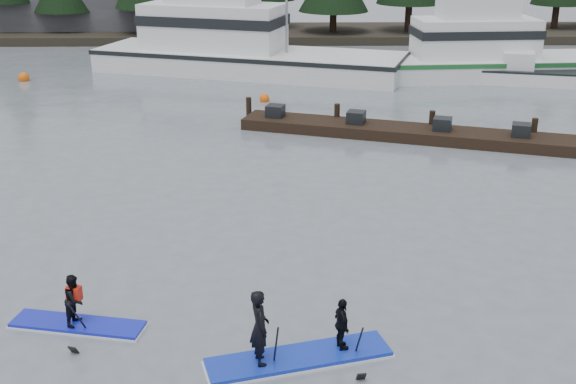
{
  "coord_description": "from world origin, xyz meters",
  "views": [
    {
      "loc": [
        -0.32,
        -13.02,
        8.28
      ],
      "look_at": [
        0.0,
        6.0,
        1.1
      ],
      "focal_mm": 45.0,
      "sensor_mm": 36.0,
      "label": 1
    }
  ],
  "objects_px": {
    "fishing_boat_large": "(240,59)",
    "paddleboard_solo": "(76,310)",
    "paddleboard_duo": "(295,340)",
    "floating_dock": "(404,132)",
    "fishing_boat_medium": "(495,66)"
  },
  "relations": [
    {
      "from": "fishing_boat_large",
      "to": "paddleboard_duo",
      "type": "height_order",
      "value": "fishing_boat_large"
    },
    {
      "from": "fishing_boat_large",
      "to": "floating_dock",
      "type": "distance_m",
      "value": 15.41
    },
    {
      "from": "fishing_boat_medium",
      "to": "floating_dock",
      "type": "bearing_deg",
      "value": -124.41
    },
    {
      "from": "paddleboard_solo",
      "to": "floating_dock",
      "type": "bearing_deg",
      "value": 68.13
    },
    {
      "from": "fishing_boat_large",
      "to": "paddleboard_duo",
      "type": "relative_size",
      "value": 4.79
    },
    {
      "from": "fishing_boat_medium",
      "to": "floating_dock",
      "type": "relative_size",
      "value": 1.11
    },
    {
      "from": "floating_dock",
      "to": "paddleboard_duo",
      "type": "relative_size",
      "value": 3.53
    },
    {
      "from": "paddleboard_solo",
      "to": "paddleboard_duo",
      "type": "distance_m",
      "value": 4.88
    },
    {
      "from": "fishing_boat_large",
      "to": "paddleboard_solo",
      "type": "relative_size",
      "value": 6.11
    },
    {
      "from": "floating_dock",
      "to": "paddleboard_solo",
      "type": "relative_size",
      "value": 4.5
    },
    {
      "from": "paddleboard_solo",
      "to": "fishing_boat_medium",
      "type": "bearing_deg",
      "value": 69.36
    },
    {
      "from": "paddleboard_duo",
      "to": "paddleboard_solo",
      "type": "bearing_deg",
      "value": 147.97
    },
    {
      "from": "paddleboard_solo",
      "to": "fishing_boat_large",
      "type": "bearing_deg",
      "value": 96.98
    },
    {
      "from": "fishing_boat_medium",
      "to": "paddleboard_duo",
      "type": "height_order",
      "value": "fishing_boat_medium"
    },
    {
      "from": "paddleboard_duo",
      "to": "fishing_boat_medium",
      "type": "bearing_deg",
      "value": 51.3
    }
  ]
}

